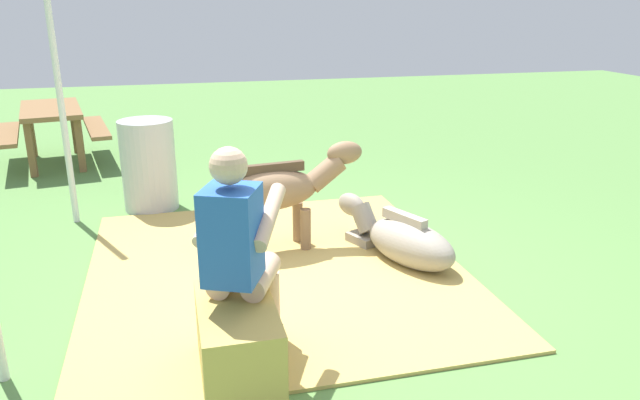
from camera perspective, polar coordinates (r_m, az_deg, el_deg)
ground_plane at (r=4.71m, az=-0.76°, el=-7.60°), size 24.00×24.00×0.00m
hay_patch at (r=4.87m, az=-4.12°, el=-6.59°), size 3.17×2.90×0.02m
hay_bale at (r=3.50m, az=-7.73°, el=-13.30°), size 0.77×0.42×0.47m
person_seated at (r=3.40m, az=-7.64°, el=-4.53°), size 0.72×0.58×1.35m
pony_standing at (r=5.07m, az=-3.81°, el=0.99°), size 0.43×1.34×0.91m
pony_lying at (r=5.02m, az=7.71°, el=-3.68°), size 1.33×0.79×0.42m
water_barrel at (r=6.40m, az=-15.85°, el=3.18°), size 0.54×0.54×0.92m
tent_pole_right at (r=6.09m, az=-23.29°, el=8.82°), size 0.06×0.06×2.41m
picnic_bench at (r=8.60m, az=-23.95°, el=6.87°), size 1.71×1.55×0.75m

